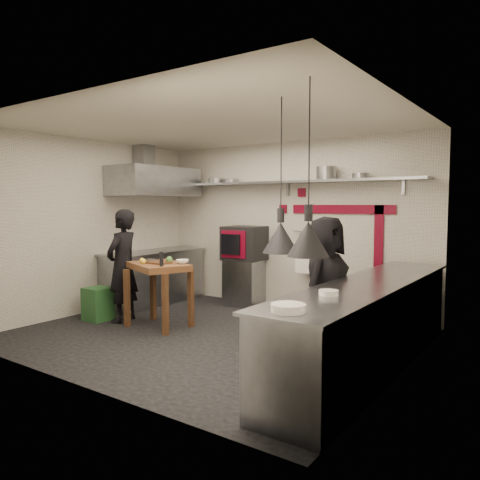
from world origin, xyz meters
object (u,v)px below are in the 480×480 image
Objects in this scene: oven_stand at (244,282)px; green_bin at (98,304)px; prep_table at (159,295)px; combi_oven at (245,243)px; chef_left at (122,266)px; chef_right at (325,286)px.

green_bin is at bearing -124.91° from oven_stand.
green_bin is 1.09m from prep_table.
oven_stand is at bearing 150.39° from combi_oven.
prep_table reaches higher than green_bin.
green_bin is at bearing -77.32° from chef_left.
prep_table is at bearing 84.28° from chef_left.
chef_right is (3.50, 0.51, 0.56)m from green_bin.
oven_stand is at bearing 60.30° from green_bin.
oven_stand is 1.60× the size of green_bin.
chef_left reaches higher than combi_oven.
prep_table is at bearing -100.92° from oven_stand.
oven_stand is 2.19m from chef_left.
chef_right is (3.14, 0.33, -0.03)m from chef_left.
oven_stand is at bearing 54.69° from chef_right.
chef_left is at bearing -119.32° from combi_oven.
oven_stand is at bearing 106.93° from prep_table.
chef_left is at bearing 96.44° from chef_right.
prep_table is (-0.19, -1.89, 0.06)m from oven_stand.
chef_left is at bearing -150.34° from prep_table.
chef_right reaches higher than oven_stand.
green_bin is (-1.24, -2.13, -0.84)m from combi_oven.
chef_right reaches higher than green_bin.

